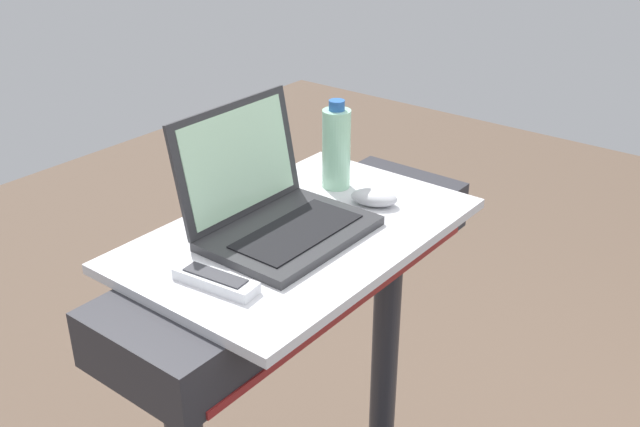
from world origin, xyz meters
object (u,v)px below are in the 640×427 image
laptop (273,209)px  water_bottle (336,148)px  tv_remote (216,280)px  computer_mouse (374,198)px

laptop → water_bottle: (0.25, 0.03, 0.04)m
water_bottle → tv_remote: (-0.46, -0.09, -0.08)m
laptop → tv_remote: 0.23m
computer_mouse → water_bottle: 0.15m
tv_remote → water_bottle: bearing=10.9°
tv_remote → laptop: bearing=14.5°
computer_mouse → water_bottle: (0.03, 0.12, 0.08)m
water_bottle → tv_remote: bearing=-169.1°
computer_mouse → tv_remote: 0.44m
water_bottle → laptop: bearing=-172.3°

